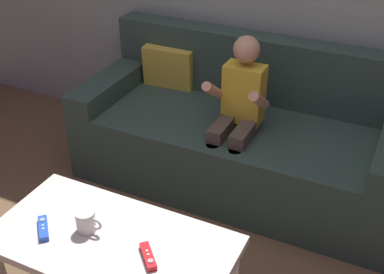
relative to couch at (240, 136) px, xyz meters
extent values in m
cube|color=#2D4238|center=(0.01, -0.05, -0.08)|extent=(1.88, 0.80, 0.43)
cube|color=#2D4238|center=(0.01, 0.27, 0.34)|extent=(1.88, 0.16, 0.40)
cube|color=#2D4238|center=(-0.84, -0.05, 0.20)|extent=(0.18, 0.80, 0.13)
cube|color=gold|center=(-0.57, 0.19, 0.27)|extent=(0.33, 0.16, 0.27)
cylinder|color=#4C4238|center=(-0.02, -0.36, -0.08)|extent=(0.07, 0.07, 0.43)
cylinder|color=#4C4238|center=(0.10, -0.36, -0.08)|extent=(0.07, 0.07, 0.43)
cube|color=#4C4238|center=(-0.02, -0.22, 0.17)|extent=(0.08, 0.27, 0.08)
cube|color=#4C4238|center=(0.10, -0.22, 0.17)|extent=(0.08, 0.27, 0.08)
cube|color=gold|center=(0.04, -0.09, 0.34)|extent=(0.22, 0.13, 0.33)
cylinder|color=tan|center=(-0.09, -0.21, 0.38)|extent=(0.05, 0.24, 0.19)
cylinder|color=tan|center=(0.17, -0.21, 0.38)|extent=(0.05, 0.24, 0.19)
sphere|color=tan|center=(0.04, -0.09, 0.59)|extent=(0.14, 0.14, 0.14)
cube|color=beige|center=(-0.10, -1.20, 0.14)|extent=(0.99, 0.52, 0.04)
cylinder|color=beige|center=(-0.55, -0.99, -0.09)|extent=(0.06, 0.06, 0.41)
cube|color=red|center=(0.09, -1.23, 0.17)|extent=(0.12, 0.13, 0.02)
cylinder|color=#99999E|center=(0.11, -1.26, 0.18)|extent=(0.02, 0.02, 0.00)
cylinder|color=silver|center=(0.09, -1.23, 0.18)|extent=(0.01, 0.01, 0.00)
cylinder|color=silver|center=(0.08, -1.22, 0.18)|extent=(0.01, 0.01, 0.00)
cube|color=blue|center=(-0.38, -1.28, 0.17)|extent=(0.12, 0.13, 0.02)
cylinder|color=#99999E|center=(-0.40, -1.25, 0.18)|extent=(0.02, 0.02, 0.00)
cylinder|color=silver|center=(-0.38, -1.28, 0.18)|extent=(0.01, 0.01, 0.00)
cylinder|color=silver|center=(-0.37, -1.29, 0.18)|extent=(0.01, 0.01, 0.00)
cylinder|color=silver|center=(-0.22, -1.20, 0.20)|extent=(0.08, 0.08, 0.10)
torus|color=silver|center=(-0.17, -1.20, 0.21)|extent=(0.06, 0.01, 0.06)
camera|label=1|loc=(0.83, -2.39, 1.55)|focal=46.35mm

